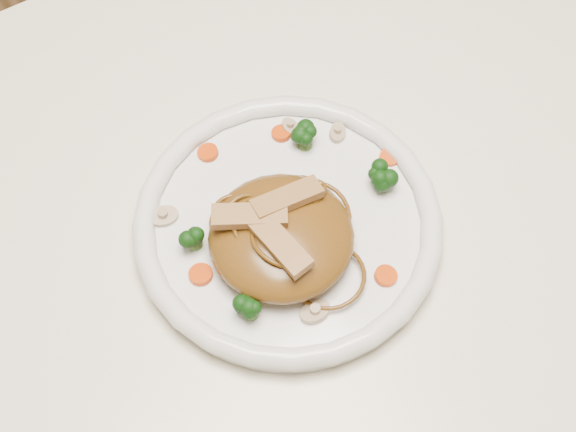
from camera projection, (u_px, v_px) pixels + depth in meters
table at (302, 280)px, 0.84m from camera, size 1.20×0.80×0.75m
plate at (288, 228)px, 0.75m from camera, size 0.35×0.35×0.02m
noodle_mound at (281, 237)px, 0.71m from camera, size 0.15×0.15×0.04m
chicken_a at (287, 199)px, 0.70m from camera, size 0.06×0.02×0.01m
chicken_b at (250, 216)px, 0.69m from camera, size 0.07×0.05×0.01m
chicken_c at (279, 243)px, 0.68m from camera, size 0.03×0.07×0.01m
broccoli_0 at (305, 137)px, 0.77m from camera, size 0.03×0.03×0.03m
broccoli_1 at (193, 235)px, 0.72m from camera, size 0.03×0.03×0.03m
broccoli_2 at (250, 306)px, 0.68m from camera, size 0.03×0.03×0.03m
broccoli_3 at (383, 175)px, 0.75m from camera, size 0.03×0.03×0.03m
carrot_0 at (281, 133)px, 0.79m from camera, size 0.02×0.02×0.00m
carrot_1 at (201, 274)px, 0.71m from camera, size 0.02×0.02×0.00m
carrot_2 at (389, 157)px, 0.77m from camera, size 0.02×0.02×0.00m
carrot_3 at (208, 153)px, 0.78m from camera, size 0.02×0.02×0.00m
carrot_4 at (386, 276)px, 0.71m from camera, size 0.02×0.02×0.00m
mushroom_0 at (315, 312)px, 0.70m from camera, size 0.03×0.03×0.01m
mushroom_1 at (337, 133)px, 0.79m from camera, size 0.03×0.03×0.01m
mushroom_2 at (163, 216)px, 0.74m from camera, size 0.03×0.03×0.01m
mushroom_3 at (290, 127)px, 0.79m from camera, size 0.02×0.02×0.01m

